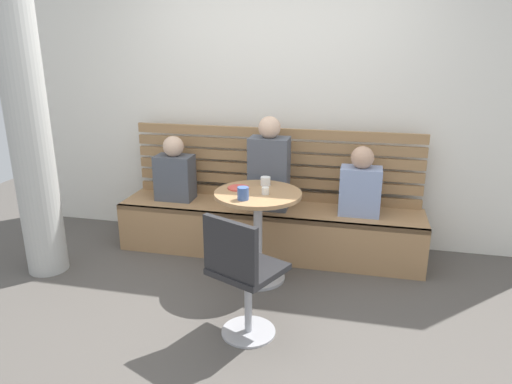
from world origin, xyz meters
name	(u,v)px	position (x,y,z in m)	size (l,w,h in m)	color
ground	(233,325)	(0.00, 0.00, 0.00)	(8.00, 8.00, 0.00)	#514C47
back_wall	(279,87)	(0.00, 1.64, 1.45)	(5.20, 0.10, 2.90)	white
concrete_pillar	(25,103)	(-1.75, 0.45, 1.40)	(0.32, 0.32, 2.80)	#B2B2AD
booth_bench	(268,230)	(0.00, 1.20, 0.22)	(2.70, 0.52, 0.44)	#A87C51
booth_backrest	(274,164)	(0.00, 1.44, 0.78)	(2.65, 0.04, 0.67)	#9A7249
cafe_table	(258,219)	(0.02, 0.69, 0.52)	(0.68, 0.68, 0.74)	#ADADB2
white_chair	(242,273)	(0.10, -0.12, 0.46)	(0.53, 0.53, 0.85)	#ADADB2
person_adult	(269,168)	(0.01, 1.18, 0.81)	(0.34, 0.22, 0.81)	#4C515B
person_child_left	(360,185)	(0.78, 1.20, 0.70)	(0.34, 0.22, 0.59)	#8C9EC6
person_child_middle	(175,172)	(-0.89, 1.23, 0.70)	(0.34, 0.22, 0.60)	#4C515B
cup_ceramic_white	(265,181)	(0.04, 0.88, 0.78)	(0.08, 0.08, 0.07)	white
cup_espresso_small	(265,191)	(0.08, 0.65, 0.77)	(0.06, 0.06, 0.06)	silver
cup_mug_blue	(243,193)	(-0.05, 0.49, 0.79)	(0.08, 0.08, 0.10)	#3D5B9E
plate_small	(238,188)	(-0.15, 0.75, 0.75)	(0.17, 0.17, 0.01)	#DB4C42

